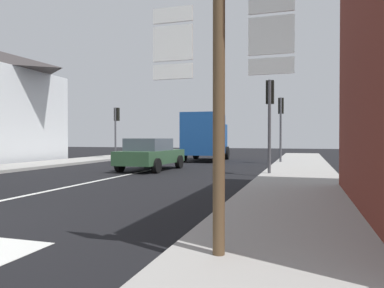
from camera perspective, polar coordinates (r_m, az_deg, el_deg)
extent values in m
plane|color=black|center=(15.83, -8.56, -4.47)|extent=(80.00, 80.00, 0.00)
cube|color=#9E9B96|center=(12.29, 16.29, -5.72)|extent=(2.82, 44.00, 0.14)
cube|color=silver|center=(12.37, -16.65, -5.98)|extent=(0.16, 12.00, 0.01)
cube|color=silver|center=(29.55, -24.94, -1.37)|extent=(5.22, 1.20, 0.70)
cube|color=#2D5133|center=(17.05, -6.37, -1.99)|extent=(1.88, 4.25, 0.60)
cube|color=#47515B|center=(16.81, -6.74, -0.07)|extent=(1.61, 2.15, 0.55)
cylinder|color=black|center=(18.66, -7.04, -2.67)|extent=(0.24, 0.65, 0.64)
cylinder|color=black|center=(17.97, -2.00, -2.80)|extent=(0.24, 0.65, 0.64)
cylinder|color=black|center=(16.28, -11.19, -3.20)|extent=(0.24, 0.65, 0.64)
cylinder|color=black|center=(15.48, -5.56, -3.40)|extent=(0.24, 0.65, 0.64)
cube|color=#19478C|center=(23.39, 1.87, 1.56)|extent=(2.40, 3.81, 2.60)
cube|color=#19478C|center=(25.84, 3.03, 0.84)|extent=(2.16, 1.41, 2.00)
cube|color=#47515B|center=(25.90, 3.06, 2.61)|extent=(1.76, 0.20, 0.70)
cylinder|color=black|center=(26.04, 0.63, -1.36)|extent=(0.33, 0.91, 0.90)
cylinder|color=black|center=(25.62, 5.43, -1.40)|extent=(0.33, 0.91, 0.90)
cylinder|color=black|center=(22.75, -1.34, -1.69)|extent=(0.33, 0.91, 0.90)
cylinder|color=black|center=(22.27, 4.13, -1.75)|extent=(0.33, 0.91, 0.90)
cylinder|color=brown|center=(4.20, 4.21, 2.55)|extent=(0.14, 0.14, 3.20)
cube|color=white|center=(4.65, -3.04, 19.48)|extent=(0.50, 0.03, 0.18)
cube|color=black|center=(4.67, -2.95, 19.41)|extent=(0.43, 0.01, 0.13)
cube|color=white|center=(4.55, -3.03, 15.42)|extent=(0.50, 0.03, 0.42)
cube|color=black|center=(4.57, -2.95, 15.36)|extent=(0.43, 0.01, 0.32)
cube|color=white|center=(4.48, -3.03, 11.20)|extent=(0.50, 0.03, 0.18)
cube|color=black|center=(4.50, -2.95, 11.16)|extent=(0.43, 0.01, 0.13)
cube|color=white|center=(4.41, 12.25, 20.51)|extent=(0.50, 0.03, 0.18)
cube|color=black|center=(4.43, 12.28, 20.42)|extent=(0.43, 0.01, 0.13)
cube|color=white|center=(4.31, 12.24, 16.24)|extent=(0.50, 0.03, 0.42)
cube|color=black|center=(4.33, 12.26, 16.18)|extent=(0.43, 0.01, 0.32)
cube|color=white|center=(4.23, 12.22, 11.80)|extent=(0.50, 0.03, 0.18)
cube|color=black|center=(4.25, 12.24, 11.75)|extent=(0.43, 0.01, 0.13)
cylinder|color=#47474C|center=(21.34, 13.66, 1.99)|extent=(0.12, 0.12, 3.79)
cube|color=black|center=(21.62, 13.71, 5.81)|extent=(0.30, 0.28, 0.90)
sphere|color=#360303|center=(21.78, 13.73, 6.48)|extent=(0.18, 0.18, 0.18)
sphere|color=#3C2303|center=(21.75, 13.73, 5.75)|extent=(0.18, 0.18, 0.18)
sphere|color=#0CA526|center=(21.73, 13.73, 5.01)|extent=(0.18, 0.18, 0.18)
cylinder|color=#47474C|center=(25.57, -11.86, 1.58)|extent=(0.12, 0.12, 3.58)
cube|color=black|center=(25.80, -11.66, 4.56)|extent=(0.30, 0.28, 0.90)
sphere|color=#360303|center=(25.94, -11.51, 5.14)|extent=(0.18, 0.18, 0.18)
sphere|color=#3C2303|center=(25.92, -11.51, 4.52)|extent=(0.18, 0.18, 0.18)
sphere|color=#0CA526|center=(25.91, -11.51, 3.90)|extent=(0.18, 0.18, 0.18)
cylinder|color=#47474C|center=(14.34, 11.99, 2.40)|extent=(0.12, 0.12, 3.72)
cube|color=black|center=(14.64, 12.07, 7.90)|extent=(0.30, 0.28, 0.90)
sphere|color=#360303|center=(14.81, 12.13, 8.87)|extent=(0.18, 0.18, 0.18)
sphere|color=#3C2303|center=(14.78, 12.12, 7.79)|extent=(0.18, 0.18, 0.18)
sphere|color=#0CA526|center=(14.75, 12.12, 6.71)|extent=(0.18, 0.18, 0.18)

